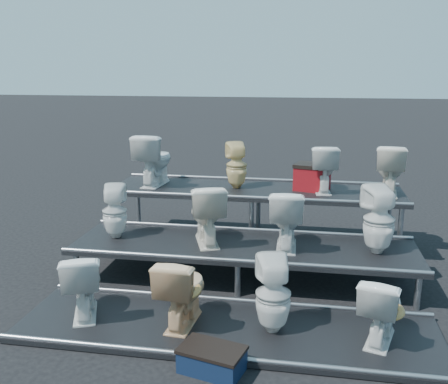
% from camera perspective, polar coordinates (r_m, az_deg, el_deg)
% --- Properties ---
extents(ground, '(80.00, 80.00, 0.00)m').
position_cam_1_polar(ground, '(6.35, 2.19, -9.92)').
color(ground, black).
rests_on(ground, ground).
extents(tier_front, '(4.20, 1.20, 0.06)m').
position_cam_1_polar(tier_front, '(5.18, 0.20, -15.38)').
color(tier_front, black).
rests_on(tier_front, ground).
extents(tier_mid, '(4.20, 1.20, 0.46)m').
position_cam_1_polar(tier_mid, '(6.26, 2.21, -7.99)').
color(tier_mid, black).
rests_on(tier_mid, ground).
extents(tier_back, '(4.20, 1.20, 0.86)m').
position_cam_1_polar(tier_back, '(7.41, 3.56, -2.83)').
color(tier_back, black).
rests_on(tier_back, ground).
extents(toilet_0, '(0.62, 0.78, 0.70)m').
position_cam_1_polar(toilet_0, '(5.44, -15.86, -9.99)').
color(toilet_0, white).
rests_on(toilet_0, tier_front).
extents(toilet_1, '(0.46, 0.74, 0.72)m').
position_cam_1_polar(toilet_1, '(5.09, -4.79, -11.06)').
color(toilet_1, '#E3B483').
rests_on(toilet_1, tier_front).
extents(toilet_2, '(0.42, 0.42, 0.77)m').
position_cam_1_polar(toilet_2, '(4.95, 5.64, -11.58)').
color(toilet_2, white).
rests_on(toilet_2, tier_front).
extents(toilet_3, '(0.54, 0.73, 0.66)m').
position_cam_1_polar(toilet_3, '(5.01, 17.52, -12.51)').
color(toilet_3, white).
rests_on(toilet_3, tier_front).
extents(toilet_4, '(0.37, 0.38, 0.69)m').
position_cam_1_polar(toilet_4, '(6.48, -12.39, -2.18)').
color(toilet_4, white).
rests_on(toilet_4, tier_mid).
extents(toilet_5, '(0.64, 0.84, 0.75)m').
position_cam_1_polar(toilet_5, '(6.13, -2.03, -2.45)').
color(toilet_5, silver).
rests_on(toilet_5, tier_mid).
extents(toilet_6, '(0.42, 0.72, 0.73)m').
position_cam_1_polar(toilet_6, '(6.02, 7.15, -3.01)').
color(toilet_6, white).
rests_on(toilet_6, tier_mid).
extents(toilet_7, '(0.47, 0.47, 0.80)m').
position_cam_1_polar(toilet_7, '(6.06, 17.29, -3.06)').
color(toilet_7, white).
rests_on(toilet_7, tier_mid).
extents(toilet_8, '(0.50, 0.79, 0.77)m').
position_cam_1_polar(toilet_8, '(7.53, -7.99, 3.71)').
color(toilet_8, white).
rests_on(toilet_8, tier_back).
extents(toilet_9, '(0.39, 0.40, 0.67)m').
position_cam_1_polar(toilet_9, '(7.26, 1.44, 3.06)').
color(toilet_9, '#E4CA87').
rests_on(toilet_9, tier_back).
extents(toilet_10, '(0.43, 0.69, 0.67)m').
position_cam_1_polar(toilet_10, '(7.19, 11.21, 2.69)').
color(toilet_10, white).
rests_on(toilet_10, tier_back).
extents(toilet_11, '(0.47, 0.73, 0.70)m').
position_cam_1_polar(toilet_11, '(7.27, 18.43, 2.47)').
color(toilet_11, silver).
rests_on(toilet_11, tier_back).
extents(red_crate, '(0.54, 0.48, 0.33)m').
position_cam_1_polar(red_crate, '(7.28, 10.04, 1.52)').
color(red_crate, maroon).
rests_on(red_crate, tier_back).
extents(step_stool, '(0.60, 0.45, 0.19)m').
position_cam_1_polar(step_stool, '(4.58, -1.39, -18.74)').
color(step_stool, '#0E1A32').
rests_on(step_stool, ground).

